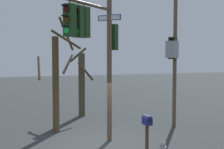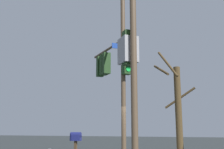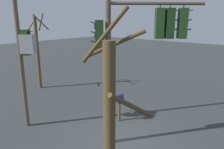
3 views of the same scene
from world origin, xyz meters
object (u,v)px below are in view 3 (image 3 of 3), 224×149
object	(u,v)px
fire_hydrant	(131,107)
mailbox	(119,100)
bare_tree_corner	(37,50)
bare_tree_behind_pole	(110,119)

from	to	relation	value
fire_hydrant	mailbox	xyz separation A→B (m)	(-1.17, -0.06, 0.76)
mailbox	bare_tree_corner	distance (m)	8.03
fire_hydrant	mailbox	world-z (taller)	mailbox
mailbox	fire_hydrant	bearing A→B (deg)	89.32
bare_tree_corner	bare_tree_behind_pole	bearing A→B (deg)	-112.49
fire_hydrant	mailbox	bearing A→B (deg)	-177.18
bare_tree_corner	mailbox	bearing A→B (deg)	-93.12
bare_tree_behind_pole	bare_tree_corner	distance (m)	11.57
bare_tree_behind_pole	bare_tree_corner	bearing A→B (deg)	67.51
mailbox	bare_tree_corner	xyz separation A→B (m)	(0.43, 7.84, 1.70)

